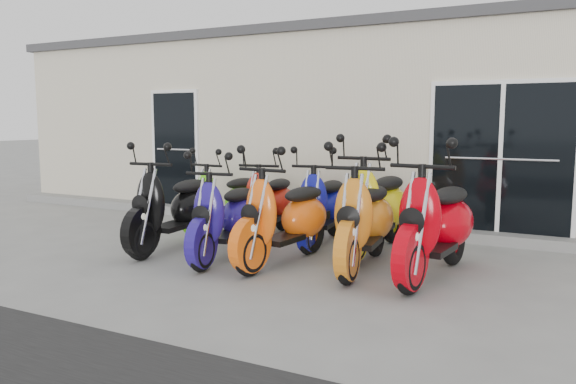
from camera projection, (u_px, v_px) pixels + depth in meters
name	position (u px, v px, depth m)	size (l,w,h in m)	color
ground	(267.00, 253.00, 7.40)	(80.00, 80.00, 0.00)	gray
building	(388.00, 127.00, 11.78)	(14.00, 6.00, 3.20)	beige
roof_cap	(390.00, 45.00, 11.57)	(14.20, 6.20, 0.16)	#3F3F42
front_step	(328.00, 223.00, 9.17)	(14.00, 0.40, 0.15)	gray
door_left	(175.00, 146.00, 10.60)	(1.07, 0.08, 2.22)	black
door_right	(501.00, 155.00, 7.98)	(2.02, 0.08, 2.22)	black
scooter_front_black	(173.00, 195.00, 7.57)	(0.73, 2.00, 1.48)	black
scooter_front_blue	(226.00, 205.00, 7.01)	(0.68, 1.88, 1.39)	navy
scooter_front_orange_a	(284.00, 204.00, 6.79)	(0.72, 1.99, 1.47)	#FF6111
scooter_front_orange_b	(364.00, 205.00, 6.55)	(0.75, 2.06, 1.52)	orange
scooter_front_red	(437.00, 208.00, 6.16)	(0.78, 2.14, 1.58)	#C5000C
scooter_back_green	(225.00, 190.00, 8.66)	(0.66, 1.82, 1.34)	#59D60D
scooter_back_red	(270.00, 192.00, 8.27)	(0.68, 1.87, 1.38)	red
scooter_back_blue	(323.00, 195.00, 7.86)	(0.69, 1.91, 1.41)	navy
scooter_back_yellow	(377.00, 193.00, 7.37)	(0.78, 2.15, 1.59)	yellow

